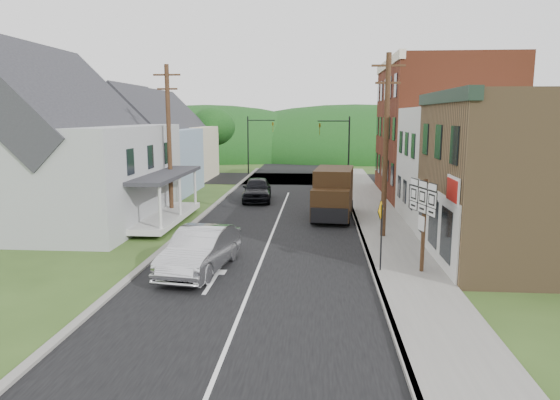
% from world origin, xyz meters
% --- Properties ---
extents(ground, '(120.00, 120.00, 0.00)m').
position_xyz_m(ground, '(0.00, 0.00, 0.00)').
color(ground, '#2D4719').
rests_on(ground, ground).
extents(road, '(9.00, 90.00, 0.02)m').
position_xyz_m(road, '(0.00, 10.00, 0.00)').
color(road, black).
rests_on(road, ground).
extents(cross_road, '(60.00, 9.00, 0.02)m').
position_xyz_m(cross_road, '(0.00, 27.00, 0.00)').
color(cross_road, black).
rests_on(cross_road, ground).
extents(sidewalk_right, '(2.80, 55.00, 0.15)m').
position_xyz_m(sidewalk_right, '(5.90, 8.00, 0.07)').
color(sidewalk_right, slate).
rests_on(sidewalk_right, ground).
extents(curb_right, '(0.20, 55.00, 0.15)m').
position_xyz_m(curb_right, '(4.55, 8.00, 0.07)').
color(curb_right, slate).
rests_on(curb_right, ground).
extents(curb_left, '(0.30, 55.00, 0.12)m').
position_xyz_m(curb_left, '(-4.65, 8.00, 0.06)').
color(curb_left, slate).
rests_on(curb_left, ground).
extents(storefront_tan, '(8.00, 8.00, 7.00)m').
position_xyz_m(storefront_tan, '(11.30, 0.00, 3.50)').
color(storefront_tan, brown).
rests_on(storefront_tan, ground).
extents(storefront_white, '(8.00, 7.00, 6.50)m').
position_xyz_m(storefront_white, '(11.30, 7.50, 3.25)').
color(storefront_white, silver).
rests_on(storefront_white, ground).
extents(storefront_red, '(8.00, 12.00, 10.00)m').
position_xyz_m(storefront_red, '(11.30, 17.00, 5.00)').
color(storefront_red, maroon).
rests_on(storefront_red, ground).
extents(house_gray, '(10.20, 12.24, 8.35)m').
position_xyz_m(house_gray, '(-12.00, 6.00, 4.23)').
color(house_gray, '#B0B3B6').
rests_on(house_gray, ground).
extents(house_blue, '(7.14, 8.16, 7.28)m').
position_xyz_m(house_blue, '(-11.00, 17.00, 3.69)').
color(house_blue, '#879DB8').
rests_on(house_blue, ground).
extents(house_cream, '(7.14, 8.16, 7.28)m').
position_xyz_m(house_cream, '(-11.50, 26.00, 3.69)').
color(house_cream, beige).
rests_on(house_cream, ground).
extents(utility_pole_right, '(1.60, 0.26, 9.00)m').
position_xyz_m(utility_pole_right, '(5.60, 3.50, 4.66)').
color(utility_pole_right, '#472D19').
rests_on(utility_pole_right, ground).
extents(utility_pole_left, '(1.60, 0.26, 9.00)m').
position_xyz_m(utility_pole_left, '(-6.50, 8.00, 4.66)').
color(utility_pole_left, '#472D19').
rests_on(utility_pole_left, ground).
extents(traffic_signal_right, '(2.87, 0.20, 6.00)m').
position_xyz_m(traffic_signal_right, '(4.30, 23.50, 3.76)').
color(traffic_signal_right, black).
rests_on(traffic_signal_right, ground).
extents(traffic_signal_left, '(2.87, 0.20, 6.00)m').
position_xyz_m(traffic_signal_left, '(-4.30, 30.50, 3.76)').
color(traffic_signal_left, black).
rests_on(traffic_signal_left, ground).
extents(tree_left_b, '(4.80, 4.80, 6.94)m').
position_xyz_m(tree_left_b, '(-17.00, 12.00, 4.88)').
color(tree_left_b, '#382616').
rests_on(tree_left_b, ground).
extents(tree_left_c, '(5.80, 5.80, 8.41)m').
position_xyz_m(tree_left_c, '(-19.00, 20.00, 5.94)').
color(tree_left_c, '#382616').
rests_on(tree_left_c, ground).
extents(tree_left_d, '(4.80, 4.80, 6.94)m').
position_xyz_m(tree_left_d, '(-9.00, 32.00, 4.88)').
color(tree_left_d, '#382616').
rests_on(tree_left_d, ground).
extents(forested_ridge, '(90.00, 30.00, 16.00)m').
position_xyz_m(forested_ridge, '(0.00, 55.00, 0.00)').
color(forested_ridge, '#0F3410').
rests_on(forested_ridge, ground).
extents(silver_sedan, '(2.46, 5.40, 1.72)m').
position_xyz_m(silver_sedan, '(-2.21, -2.51, 0.86)').
color(silver_sedan, '#B7B8BD').
rests_on(silver_sedan, ground).
extents(dark_sedan, '(2.37, 5.06, 1.68)m').
position_xyz_m(dark_sedan, '(-2.04, 14.07, 0.84)').
color(dark_sedan, black).
rests_on(dark_sedan, ground).
extents(delivery_van, '(2.66, 5.48, 2.96)m').
position_xyz_m(delivery_van, '(3.24, 8.28, 1.50)').
color(delivery_van, black).
rests_on(delivery_van, ground).
extents(route_sign_cluster, '(0.62, 1.99, 3.58)m').
position_xyz_m(route_sign_cluster, '(6.32, -2.27, 2.47)').
color(route_sign_cluster, '#472D19').
rests_on(route_sign_cluster, sidewalk_right).
extents(warning_sign, '(0.31, 0.71, 2.75)m').
position_xyz_m(warning_sign, '(4.77, -2.25, 1.91)').
color(warning_sign, black).
rests_on(warning_sign, sidewalk_right).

